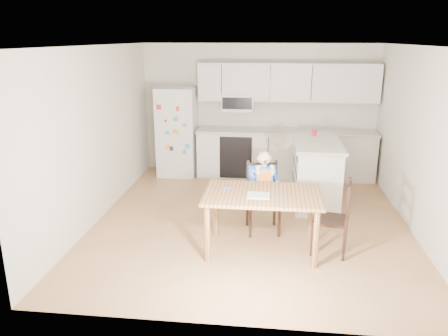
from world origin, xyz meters
The scene contains 10 objects.
room centered at (0.00, 0.48, 1.25)m, with size 4.52×5.01×2.51m.
refrigerator centered at (-1.55, 2.15, 0.85)m, with size 0.72×0.70×1.70m, color silver.
kitchen_run centered at (0.50, 2.24, 0.88)m, with size 3.37×0.62×2.15m.
kitchen_island centered at (1.00, 0.82, 0.52)m, with size 0.73×1.40×1.03m.
red_cup centered at (0.97, 1.21, 1.08)m, with size 0.08×0.08×0.10m, color red.
dining_table centered at (0.19, -0.93, 0.67)m, with size 1.44×0.92×0.77m.
napkin centered at (0.13, -1.03, 0.78)m, with size 0.27×0.24×0.01m, color silver.
toddler_spoon centered at (-0.28, -0.83, 0.78)m, with size 0.02×0.02×0.12m, color blue.
chair_booster centered at (0.18, -0.31, 0.69)m, with size 0.50×0.50×1.15m.
chair_side centered at (1.13, -0.90, 0.54)m, with size 0.50×0.50×0.95m.
Camera 1 is at (0.28, -6.00, 2.61)m, focal length 35.00 mm.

